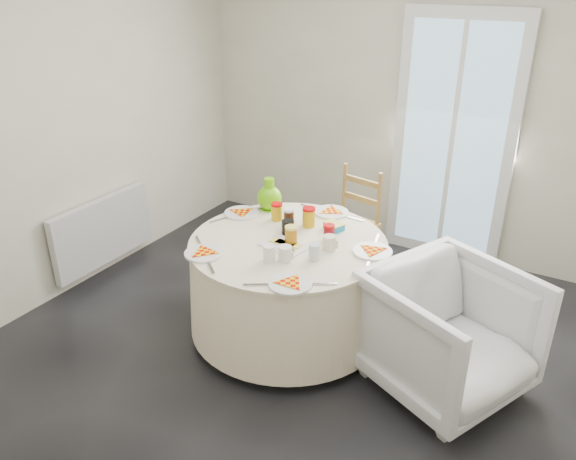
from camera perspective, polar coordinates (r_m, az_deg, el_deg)
The scene contains 14 objects.
floor at distance 3.86m, azimuth 0.63°, elevation -12.69°, with size 4.00×4.00×0.00m, color black.
wall_back at distance 4.99m, azimuth 12.45°, elevation 12.36°, with size 4.00×0.02×2.60m, color #BCB5A3.
wall_left at distance 4.51m, azimuth -22.25°, elevation 9.70°, with size 0.02×4.00×2.60m, color #BCB5A3.
glass_door at distance 4.90m, azimuth 16.44°, elevation 8.65°, with size 1.00×0.08×2.10m, color silver.
radiator at distance 4.89m, azimuth -18.26°, elevation -0.10°, with size 0.07×1.00×0.55m, color silver.
table at distance 3.89m, azimuth -0.00°, elevation -5.66°, with size 1.35×1.35×0.69m, color #F0E6C4.
wooden_chair at distance 4.62m, azimuth 6.16°, elevation 0.83°, with size 0.40×0.38×0.90m, color #AA8C3C, non-canonical shape.
armchair at distance 3.54m, azimuth 16.01°, elevation -10.05°, with size 0.84×0.78×0.86m, color silver.
place_settings at distance 3.70m, azimuth -0.00°, elevation -0.42°, with size 1.38×1.38×0.03m, color silver, non-canonical shape.
jar_cluster at distance 3.84m, azimuth 1.28°, elevation 1.41°, with size 0.54×0.27×0.16m, color brown, non-canonical shape.
butter_tub at distance 3.87m, azimuth 4.72°, elevation 0.95°, with size 0.13×0.09×0.05m, color #0F80B2.
green_pitcher at distance 4.15m, azimuth -1.92°, elevation 4.04°, with size 0.18×0.18×0.24m, color #5FBC07, non-canonical shape.
cheese_platter at distance 3.63m, azimuth -0.43°, elevation -0.93°, with size 0.30×0.19×0.04m, color white, non-canonical shape.
mugs_glasses at distance 3.61m, azimuth 1.49°, elevation -0.39°, with size 0.64×0.64×0.12m, color #AFAFAF, non-canonical shape.
Camera 1 is at (1.50, -2.64, 2.39)m, focal length 35.00 mm.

